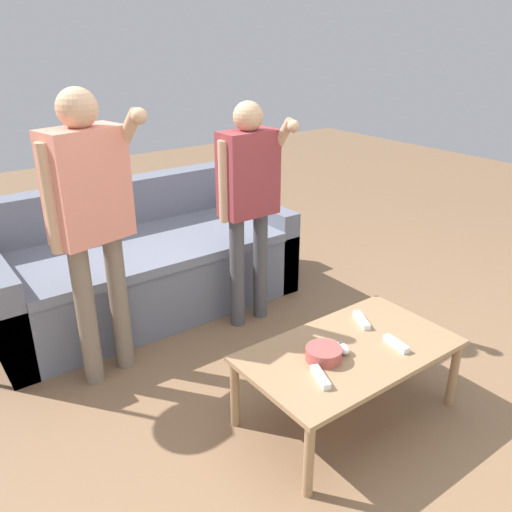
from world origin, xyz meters
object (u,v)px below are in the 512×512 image
at_px(coffee_table, 349,356).
at_px(game_remote_nunchuk, 342,348).
at_px(snack_bowl, 324,354).
at_px(game_remote_wand_far, 362,320).
at_px(game_remote_wand_near, 320,377).
at_px(game_remote_wand_spare, 396,344).
at_px(player_right, 249,191).
at_px(player_left, 90,208).
at_px(couch, 141,265).

distance_m(coffee_table, game_remote_nunchuk, 0.09).
bearing_deg(snack_bowl, game_remote_nunchuk, -5.98).
distance_m(snack_bowl, game_remote_wand_far, 0.41).
relative_size(game_remote_wand_near, game_remote_wand_spare, 1.03).
height_order(coffee_table, player_right, player_right).
distance_m(snack_bowl, game_remote_wand_near, 0.16).
bearing_deg(game_remote_nunchuk, game_remote_wand_spare, -25.44).
height_order(snack_bowl, player_left, player_left).
distance_m(game_remote_nunchuk, player_left, 1.40).
bearing_deg(game_remote_wand_far, snack_bowl, -162.00).
relative_size(coffee_table, game_remote_wand_far, 6.50).
distance_m(game_remote_wand_near, game_remote_wand_spare, 0.47).
bearing_deg(game_remote_wand_spare, game_remote_wand_near, 177.46).
bearing_deg(game_remote_nunchuk, coffee_table, 1.19).
bearing_deg(player_left, game_remote_wand_spare, -48.97).
bearing_deg(game_remote_nunchuk, player_left, 126.13).
bearing_deg(snack_bowl, game_remote_wand_far, 18.00).
distance_m(snack_bowl, player_right, 1.19).
bearing_deg(game_remote_wand_spare, player_left, 131.03).
xyz_separation_m(game_remote_nunchuk, player_left, (-0.75, 1.03, 0.56)).
xyz_separation_m(game_remote_nunchuk, game_remote_wand_spare, (0.25, -0.12, -0.01)).
height_order(player_left, game_remote_wand_far, player_left).
xyz_separation_m(snack_bowl, player_right, (0.33, 1.04, 0.47)).
xyz_separation_m(player_left, player_right, (0.98, 0.02, -0.08)).
xyz_separation_m(coffee_table, game_remote_nunchuk, (-0.06, -0.00, 0.07)).
xyz_separation_m(couch, game_remote_wand_near, (0.02, -1.78, 0.11)).
bearing_deg(game_remote_wand_far, game_remote_nunchuk, -154.00).
relative_size(player_left, player_right, 1.09).
relative_size(couch, player_left, 1.29).
bearing_deg(player_right, game_remote_wand_near, -111.30).
distance_m(snack_bowl, player_left, 1.33).
height_order(coffee_table, game_remote_wand_spare, game_remote_wand_spare).
bearing_deg(game_remote_wand_far, game_remote_wand_near, -155.23).
xyz_separation_m(coffee_table, game_remote_wand_near, (-0.28, -0.10, 0.06)).
height_order(couch, game_remote_wand_near, couch).
bearing_deg(couch, player_left, -128.07).
height_order(game_remote_wand_near, game_remote_wand_far, same).
height_order(snack_bowl, game_remote_wand_near, snack_bowl).
distance_m(game_remote_nunchuk, game_remote_wand_far, 0.31).
relative_size(couch, game_remote_nunchuk, 22.70).
bearing_deg(game_remote_wand_near, coffee_table, 19.05).
bearing_deg(game_remote_wand_spare, coffee_table, 147.89).
height_order(couch, game_remote_wand_far, couch).
distance_m(couch, game_remote_wand_near, 1.79).
bearing_deg(game_remote_wand_far, coffee_table, -148.65).
relative_size(coffee_table, game_remote_wand_near, 6.75).
bearing_deg(couch, game_remote_wand_near, -89.51).
height_order(game_remote_nunchuk, player_right, player_right).
xyz_separation_m(player_left, game_remote_wand_far, (1.03, -0.90, -0.57)).
relative_size(coffee_table, player_right, 0.74).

